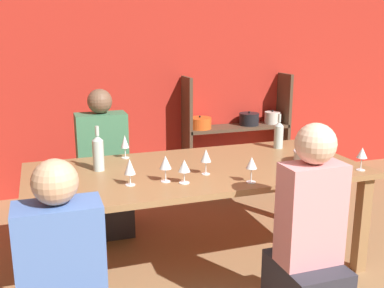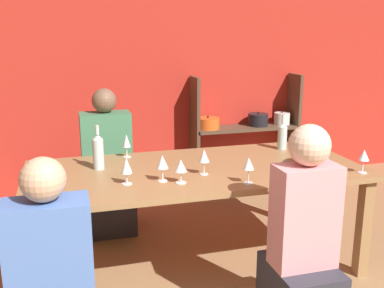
% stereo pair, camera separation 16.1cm
% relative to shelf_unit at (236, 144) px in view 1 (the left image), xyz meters
% --- Properties ---
extents(wall_back_red, '(8.80, 0.06, 2.70)m').
position_rel_shelf_unit_xyz_m(wall_back_red, '(-1.19, 0.20, 0.91)').
color(wall_back_red, red).
rests_on(wall_back_red, ground_plane).
extents(shelf_unit, '(1.24, 0.30, 1.22)m').
position_rel_shelf_unit_xyz_m(shelf_unit, '(0.00, 0.00, 0.00)').
color(shelf_unit, '#4C3828').
rests_on(shelf_unit, ground_plane).
extents(dining_table, '(2.35, 1.06, 0.76)m').
position_rel_shelf_unit_xyz_m(dining_table, '(-1.09, -1.73, 0.24)').
color(dining_table, olive).
rests_on(dining_table, ground_plane).
extents(mixing_bowl, '(0.25, 0.25, 0.09)m').
position_rel_shelf_unit_xyz_m(mixing_bowl, '(-0.27, -1.89, 0.37)').
color(mixing_bowl, '#B7BABC').
rests_on(mixing_bowl, dining_table).
extents(wine_bottle_green, '(0.08, 0.08, 0.31)m').
position_rel_shelf_unit_xyz_m(wine_bottle_green, '(-1.76, -1.56, 0.45)').
color(wine_bottle_green, '#B2C6C1').
rests_on(wine_bottle_green, dining_table).
extents(wine_bottle_dark, '(0.08, 0.08, 0.29)m').
position_rel_shelf_unit_xyz_m(wine_bottle_dark, '(-0.27, -1.42, 0.44)').
color(wine_bottle_dark, '#B2C6C1').
rests_on(wine_bottle_dark, dining_table).
extents(wine_glass_empty_a, '(0.07, 0.07, 0.17)m').
position_rel_shelf_unit_xyz_m(wine_glass_empty_a, '(-1.08, -1.89, 0.45)').
color(wine_glass_empty_a, white).
rests_on(wine_glass_empty_a, dining_table).
extents(wine_glass_empty_b, '(0.07, 0.07, 0.16)m').
position_rel_shelf_unit_xyz_m(wine_glass_empty_b, '(-0.03, -2.15, 0.44)').
color(wine_glass_empty_b, white).
rests_on(wine_glass_empty_b, dining_table).
extents(wine_glass_empty_c, '(0.08, 0.08, 0.17)m').
position_rel_shelf_unit_xyz_m(wine_glass_empty_c, '(-1.38, -1.95, 0.45)').
color(wine_glass_empty_c, white).
rests_on(wine_glass_empty_c, dining_table).
extents(wine_glass_red_a, '(0.07, 0.07, 0.17)m').
position_rel_shelf_unit_xyz_m(wine_glass_red_a, '(-1.61, -1.94, 0.44)').
color(wine_glass_red_a, white).
rests_on(wine_glass_red_a, dining_table).
extents(wine_glass_empty_d, '(0.07, 0.07, 0.15)m').
position_rel_shelf_unit_xyz_m(wine_glass_empty_d, '(-2.05, -1.80, 0.42)').
color(wine_glass_empty_d, white).
rests_on(wine_glass_empty_d, dining_table).
extents(wine_glass_white_a, '(0.07, 0.07, 0.17)m').
position_rel_shelf_unit_xyz_m(wine_glass_white_a, '(-0.87, -2.14, 0.44)').
color(wine_glass_white_a, white).
rests_on(wine_glass_white_a, dining_table).
extents(wine_glass_red_b, '(0.08, 0.08, 0.15)m').
position_rel_shelf_unit_xyz_m(wine_glass_red_b, '(-1.28, -2.01, 0.43)').
color(wine_glass_red_b, white).
rests_on(wine_glass_red_b, dining_table).
extents(wine_glass_empty_e, '(0.06, 0.06, 0.18)m').
position_rel_shelf_unit_xyz_m(wine_glass_empty_e, '(-1.52, -1.31, 0.44)').
color(wine_glass_empty_e, white).
rests_on(wine_glass_empty_e, dining_table).
extents(person_near_a, '(0.35, 0.44, 1.22)m').
position_rel_shelf_unit_xyz_m(person_near_a, '(-0.72, -2.60, 0.03)').
color(person_near_a, '#2D2D38').
rests_on(person_near_a, ground_plane).
extents(person_far_a, '(0.42, 0.52, 1.24)m').
position_rel_shelf_unit_xyz_m(person_far_a, '(-1.64, -0.87, 0.01)').
color(person_far_a, '#2D2D38').
rests_on(person_far_a, ground_plane).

